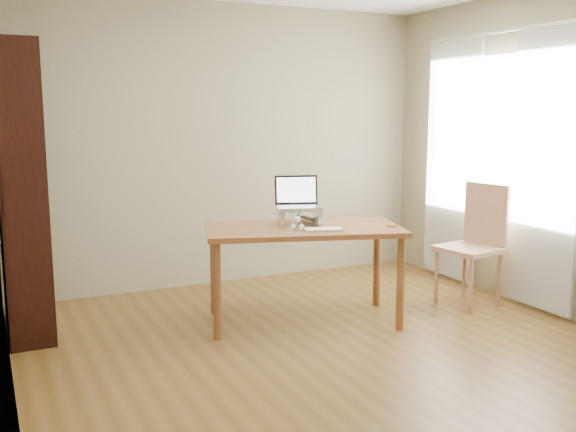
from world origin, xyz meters
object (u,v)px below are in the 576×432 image
(bookshelf, at_px, (22,191))
(laptop, at_px, (296,199))
(desk, at_px, (304,238))
(keyboard, at_px, (323,230))
(chair, at_px, (477,240))
(cat, at_px, (295,216))

(bookshelf, height_order, laptop, bookshelf)
(desk, height_order, laptop, laptop)
(desk, relative_size, keyboard, 5.25)
(laptop, height_order, chair, laptop)
(bookshelf, relative_size, keyboard, 6.77)
(bookshelf, xyz_separation_m, chair, (3.46, -0.91, -0.50))
(keyboard, height_order, chair, chair)
(desk, bearing_deg, keyboard, -59.55)
(desk, xyz_separation_m, keyboard, (0.05, -0.22, 0.10))
(cat, bearing_deg, laptop, 83.52)
(cat, bearing_deg, bookshelf, -168.35)
(chair, bearing_deg, keyboard, 170.33)
(keyboard, height_order, cat, cat)
(bookshelf, distance_m, laptop, 2.02)
(keyboard, bearing_deg, cat, 120.83)
(desk, xyz_separation_m, chair, (1.52, -0.22, -0.10))
(bookshelf, distance_m, desk, 2.09)
(keyboard, distance_m, chair, 1.48)
(desk, height_order, chair, chair)
(desk, distance_m, chair, 1.54)
(laptop, relative_size, cat, 0.80)
(desk, bearing_deg, bookshelf, 177.61)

